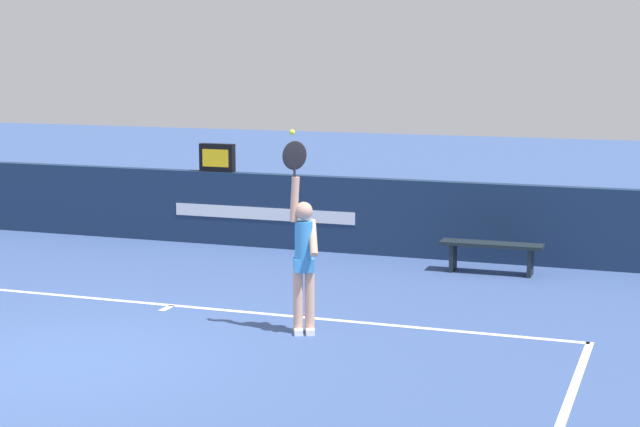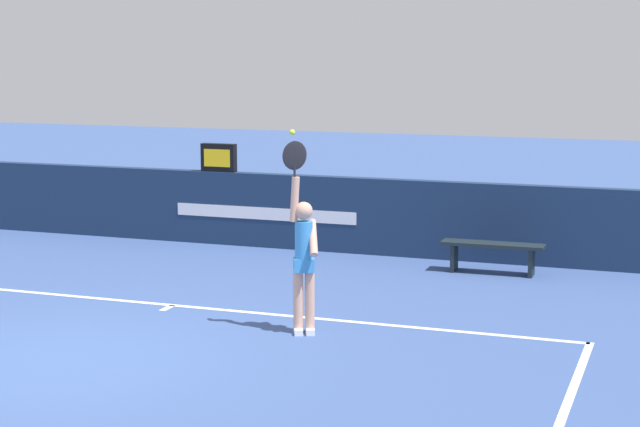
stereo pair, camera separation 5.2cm
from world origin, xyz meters
name	(u,v)px [view 1 (the left image)]	position (x,y,z in m)	size (l,w,h in m)	color
ground_plane	(61,360)	(0.00, 0.00, 0.00)	(60.00, 60.00, 0.00)	#364F86
court_lines	(61,360)	(0.00, 0.00, 0.00)	(10.80, 5.33, 0.00)	white
back_wall	(288,212)	(0.00, 6.81, 0.63)	(16.37, 0.22, 1.25)	#172A48
speed_display	(217,158)	(-1.29, 6.81, 1.49)	(0.62, 0.16, 0.48)	black
tennis_player	(303,255)	(2.10, 1.91, 0.94)	(0.49, 0.39, 2.31)	tan
tennis_ball	(292,132)	(1.99, 1.85, 2.39)	(0.07, 0.07, 0.07)	#C9E634
courtside_bench_near	(492,250)	(3.60, 5.97, 0.36)	(1.53, 0.37, 0.47)	black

